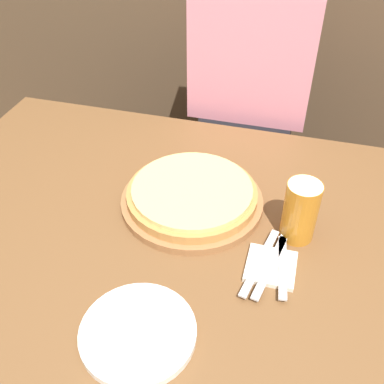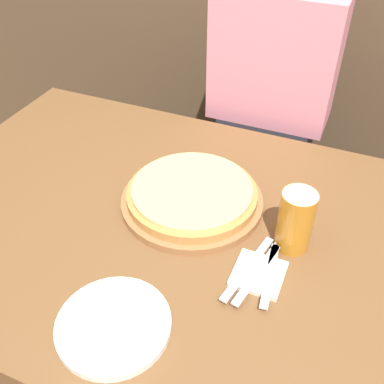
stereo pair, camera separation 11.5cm
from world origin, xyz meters
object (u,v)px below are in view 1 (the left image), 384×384
(spoon, at_px, (282,266))
(diner_person, at_px, (246,132))
(beer_glass, at_px, (301,209))
(fork, at_px, (260,262))
(dinner_knife, at_px, (271,264))
(dinner_plate, at_px, (138,333))
(pizza_on_board, at_px, (192,196))

(spoon, xyz_separation_m, diner_person, (-0.20, 0.73, -0.13))
(beer_glass, xyz_separation_m, fork, (-0.07, -0.12, -0.07))
(beer_glass, bearing_deg, diner_person, 109.81)
(fork, xyz_separation_m, spoon, (0.05, 0.00, 0.00))
(fork, distance_m, dinner_knife, 0.02)
(dinner_plate, bearing_deg, dinner_knife, 46.43)
(beer_glass, height_order, spoon, beer_glass)
(dinner_plate, relative_size, diner_person, 0.17)
(spoon, relative_size, diner_person, 0.14)
(fork, bearing_deg, dinner_knife, 0.00)
(pizza_on_board, bearing_deg, diner_person, 84.46)
(dinner_plate, height_order, spoon, dinner_plate)
(fork, xyz_separation_m, dinner_knife, (0.02, 0.00, 0.00))
(spoon, bearing_deg, diner_person, 105.32)
(spoon, bearing_deg, dinner_knife, 180.00)
(dinner_knife, bearing_deg, pizza_on_board, 144.09)
(pizza_on_board, relative_size, beer_glass, 2.38)
(beer_glass, bearing_deg, dinner_knife, -109.93)
(spoon, bearing_deg, pizza_on_board, 146.86)
(dinner_knife, bearing_deg, beer_glass, 70.07)
(pizza_on_board, relative_size, spoon, 2.00)
(diner_person, bearing_deg, dinner_plate, -93.12)
(dinner_knife, xyz_separation_m, diner_person, (-0.17, 0.73, -0.13))
(pizza_on_board, distance_m, spoon, 0.30)
(beer_glass, bearing_deg, dinner_plate, -126.97)
(diner_person, bearing_deg, spoon, -74.68)
(pizza_on_board, xyz_separation_m, beer_glass, (0.27, -0.04, 0.06))
(pizza_on_board, relative_size, diner_person, 0.28)
(dinner_plate, distance_m, diner_person, 0.98)
(dinner_knife, distance_m, diner_person, 0.76)
(pizza_on_board, height_order, dinner_plate, pizza_on_board)
(dinner_plate, xyz_separation_m, fork, (0.20, 0.24, 0.01))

